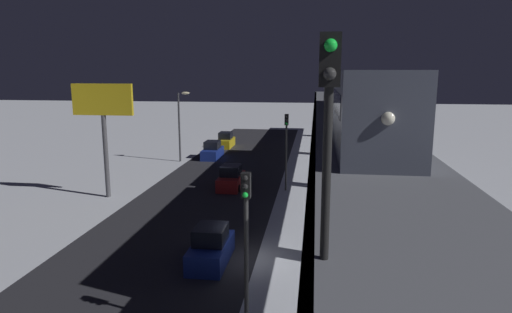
% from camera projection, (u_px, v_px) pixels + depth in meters
% --- Properties ---
extents(ground_plane, '(240.00, 240.00, 0.00)m').
position_uv_depth(ground_plane, '(245.00, 259.00, 23.75)').
color(ground_plane, silver).
extents(avenue_asphalt, '(11.00, 107.52, 0.01)m').
position_uv_depth(avenue_asphalt, '(156.00, 254.00, 24.38)').
color(avenue_asphalt, '#28282D').
rests_on(avenue_asphalt, ground_plane).
extents(elevated_railway, '(5.00, 107.52, 6.47)m').
position_uv_depth(elevated_railway, '(360.00, 159.00, 21.95)').
color(elevated_railway, slate).
rests_on(elevated_railway, ground_plane).
extents(subway_train, '(2.94, 36.87, 3.40)m').
position_uv_depth(subway_train, '(348.00, 93.00, 32.18)').
color(subway_train, '#4C5160').
rests_on(subway_train, elevated_railway).
extents(rail_signal, '(0.36, 0.41, 4.00)m').
position_uv_depth(rail_signal, '(328.00, 109.00, 7.64)').
color(rail_signal, black).
rests_on(rail_signal, elevated_railway).
extents(sedan_red, '(1.91, 4.25, 1.97)m').
position_uv_depth(sedan_red, '(231.00, 179.00, 38.21)').
color(sedan_red, '#A51E1E').
rests_on(sedan_red, ground_plane).
extents(sedan_blue, '(1.80, 4.01, 1.97)m').
position_uv_depth(sedan_blue, '(211.00, 248.00, 23.26)').
color(sedan_blue, navy).
rests_on(sedan_blue, ground_plane).
extents(sedan_yellow_2, '(1.80, 4.18, 1.97)m').
position_uv_depth(sedan_yellow_2, '(226.00, 141.00, 58.73)').
color(sedan_yellow_2, gold).
rests_on(sedan_yellow_2, ground_plane).
extents(sedan_blue_2, '(1.80, 4.39, 1.97)m').
position_uv_depth(sedan_blue_2, '(212.00, 151.00, 51.27)').
color(sedan_blue_2, navy).
rests_on(sedan_blue_2, ground_plane).
extents(traffic_light_near, '(0.32, 0.44, 6.40)m').
position_uv_depth(traffic_light_near, '(246.00, 234.00, 15.78)').
color(traffic_light_near, '#2D2D2D').
rests_on(traffic_light_near, ground_plane).
extents(traffic_light_mid, '(0.32, 0.44, 6.40)m').
position_uv_depth(traffic_light_mid, '(286.00, 141.00, 36.69)').
color(traffic_light_mid, '#2D2D2D').
rests_on(traffic_light_mid, ground_plane).
extents(commercial_billboard, '(4.80, 0.36, 8.90)m').
position_uv_depth(commercial_billboard, '(103.00, 111.00, 34.30)').
color(commercial_billboard, '#4C4C51').
rests_on(commercial_billboard, ground_plane).
extents(street_lamp_far, '(1.35, 0.44, 7.65)m').
position_uv_depth(street_lamp_far, '(181.00, 118.00, 48.61)').
color(street_lamp_far, '#38383D').
rests_on(street_lamp_far, ground_plane).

